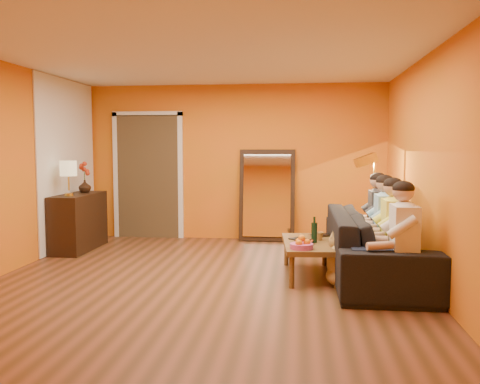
# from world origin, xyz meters

# --- Properties ---
(room_shell) EXTENTS (5.00, 5.50, 2.60)m
(room_shell) POSITION_xyz_m (0.00, 0.37, 1.30)
(room_shell) COLOR brown
(room_shell) RESTS_ON ground
(white_accent) EXTENTS (0.02, 1.90, 2.58)m
(white_accent) POSITION_xyz_m (-2.48, 1.75, 1.30)
(white_accent) COLOR white
(white_accent) RESTS_ON wall_left
(doorway_recess) EXTENTS (1.06, 0.30, 2.10)m
(doorway_recess) POSITION_xyz_m (-1.50, 2.83, 1.05)
(doorway_recess) COLOR #3F2D19
(doorway_recess) RESTS_ON floor
(door_jamb_left) EXTENTS (0.08, 0.06, 2.20)m
(door_jamb_left) POSITION_xyz_m (-2.07, 2.71, 1.05)
(door_jamb_left) COLOR white
(door_jamb_left) RESTS_ON wall_back
(door_jamb_right) EXTENTS (0.08, 0.06, 2.20)m
(door_jamb_right) POSITION_xyz_m (-0.93, 2.71, 1.05)
(door_jamb_right) COLOR white
(door_jamb_right) RESTS_ON wall_back
(door_header) EXTENTS (1.22, 0.06, 0.08)m
(door_header) POSITION_xyz_m (-1.50, 2.71, 2.12)
(door_header) COLOR white
(door_header) RESTS_ON wall_back
(mirror_frame) EXTENTS (0.92, 0.27, 1.51)m
(mirror_frame) POSITION_xyz_m (0.55, 2.63, 0.76)
(mirror_frame) COLOR black
(mirror_frame) RESTS_ON floor
(mirror_glass) EXTENTS (0.78, 0.21, 1.35)m
(mirror_glass) POSITION_xyz_m (0.55, 2.59, 0.76)
(mirror_glass) COLOR white
(mirror_glass) RESTS_ON mirror_frame
(sideboard) EXTENTS (0.44, 1.18, 0.85)m
(sideboard) POSITION_xyz_m (-2.24, 1.55, 0.42)
(sideboard) COLOR black
(sideboard) RESTS_ON floor
(table_lamp) EXTENTS (0.24, 0.24, 0.51)m
(table_lamp) POSITION_xyz_m (-2.24, 1.25, 1.10)
(table_lamp) COLOR beige
(table_lamp) RESTS_ON sideboard
(sofa) EXTENTS (2.65, 1.04, 0.78)m
(sofa) POSITION_xyz_m (2.00, 0.43, 0.39)
(sofa) COLOR black
(sofa) RESTS_ON floor
(coffee_table) EXTENTS (0.71, 1.27, 0.42)m
(coffee_table) POSITION_xyz_m (1.22, 0.36, 0.21)
(coffee_table) COLOR brown
(coffee_table) RESTS_ON floor
(floor_lamp) EXTENTS (0.33, 0.28, 1.44)m
(floor_lamp) POSITION_xyz_m (2.10, 1.35, 0.72)
(floor_lamp) COLOR gold
(floor_lamp) RESTS_ON floor
(dog) EXTENTS (0.50, 0.59, 0.60)m
(dog) POSITION_xyz_m (1.55, -0.00, 0.30)
(dog) COLOR #AE874E
(dog) RESTS_ON floor
(person_far_left) EXTENTS (0.70, 0.44, 1.22)m
(person_far_left) POSITION_xyz_m (2.13, -0.57, 0.61)
(person_far_left) COLOR silver
(person_far_left) RESTS_ON sofa
(person_mid_left) EXTENTS (0.70, 0.44, 1.22)m
(person_mid_left) POSITION_xyz_m (2.13, -0.02, 0.61)
(person_mid_left) COLOR #F6F552
(person_mid_left) RESTS_ON sofa
(person_mid_right) EXTENTS (0.70, 0.44, 1.22)m
(person_mid_right) POSITION_xyz_m (2.13, 0.53, 0.61)
(person_mid_right) COLOR #95C9E7
(person_mid_right) RESTS_ON sofa
(person_far_right) EXTENTS (0.70, 0.44, 1.22)m
(person_far_right) POSITION_xyz_m (2.13, 1.08, 0.61)
(person_far_right) COLOR #2F2E33
(person_far_right) RESTS_ON sofa
(fruit_bowl) EXTENTS (0.26, 0.26, 0.16)m
(fruit_bowl) POSITION_xyz_m (1.12, -0.09, 0.50)
(fruit_bowl) COLOR #CE488B
(fruit_bowl) RESTS_ON coffee_table
(wine_bottle) EXTENTS (0.07, 0.07, 0.31)m
(wine_bottle) POSITION_xyz_m (1.27, 0.31, 0.58)
(wine_bottle) COLOR black
(wine_bottle) RESTS_ON coffee_table
(tumbler) EXTENTS (0.11, 0.11, 0.10)m
(tumbler) POSITION_xyz_m (1.34, 0.48, 0.47)
(tumbler) COLOR #B27F3F
(tumbler) RESTS_ON coffee_table
(laptop) EXTENTS (0.38, 0.36, 0.03)m
(laptop) POSITION_xyz_m (1.40, 0.71, 0.43)
(laptop) COLOR black
(laptop) RESTS_ON coffee_table
(book_lower) EXTENTS (0.17, 0.22, 0.02)m
(book_lower) POSITION_xyz_m (1.04, 0.16, 0.43)
(book_lower) COLOR black
(book_lower) RESTS_ON coffee_table
(book_mid) EXTENTS (0.23, 0.29, 0.02)m
(book_mid) POSITION_xyz_m (1.05, 0.17, 0.45)
(book_mid) COLOR #B32F14
(book_mid) RESTS_ON book_lower
(book_upper) EXTENTS (0.27, 0.27, 0.02)m
(book_upper) POSITION_xyz_m (1.04, 0.15, 0.47)
(book_upper) COLOR black
(book_upper) RESTS_ON book_mid
(vase) EXTENTS (0.19, 0.19, 0.20)m
(vase) POSITION_xyz_m (-2.24, 1.80, 0.95)
(vase) COLOR black
(vase) RESTS_ON sideboard
(flowers) EXTENTS (0.17, 0.17, 0.48)m
(flowers) POSITION_xyz_m (-2.24, 1.80, 1.21)
(flowers) COLOR #B32F14
(flowers) RESTS_ON vase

